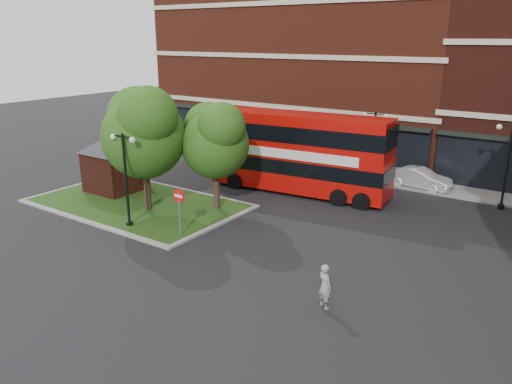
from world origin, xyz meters
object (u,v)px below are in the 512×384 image
Objects in this scene: bus at (299,148)px; woman at (325,286)px; car_white at (420,178)px; car_silver at (312,165)px.

bus reaches higher than woman.
bus is 2.89× the size of car_white.
car_silver reaches higher than car_white.
woman is 0.43× the size of car_white.
car_white is (6.16, 5.32, -2.23)m from bus.
car_white is at bearing -71.93° from car_silver.
bus is 8.44m from car_white.
woman is 17.31m from car_white.
bus reaches higher than car_silver.
car_silver is at bearing 106.87° from car_white.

